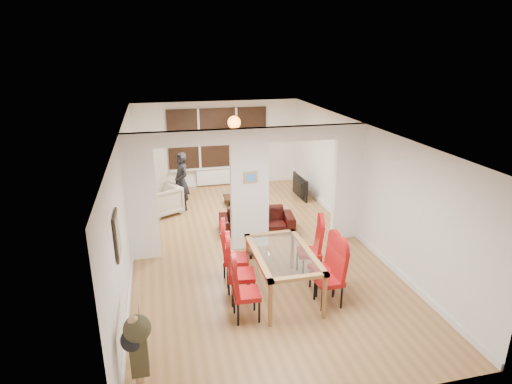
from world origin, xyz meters
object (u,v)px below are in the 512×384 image
object	(u,v)px
dining_chair_lc	(236,254)
dining_chair_rb	(323,265)
dining_table	(283,273)
coffee_table	(243,200)
dining_chair_ra	(329,276)
armchair	(163,200)
television	(296,187)
bowl	(237,195)
dining_chair_rc	(309,249)
bottle	(243,191)
person	(182,182)
dining_chair_la	(246,289)
dining_chair_lb	(241,270)
sofa	(256,220)

from	to	relation	value
dining_chair_lc	dining_chair_rb	distance (m)	1.58
dining_table	coffee_table	bearing A→B (deg)	86.84
dining_chair_ra	coffee_table	size ratio (longest dim) A/B	1.00
armchair	television	xyz separation A→B (m)	(3.78, 0.41, -0.07)
coffee_table	bowl	size ratio (longest dim) A/B	4.53
dining_chair_rc	bowl	size ratio (longest dim) A/B	4.61
dining_table	bowl	world-z (taller)	dining_table
bottle	bowl	xyz separation A→B (m)	(-0.15, 0.02, -0.12)
person	bowl	size ratio (longest dim) A/B	6.65
dining_chair_lc	coffee_table	xyz separation A→B (m)	(0.97, 4.01, -0.44)
dining_chair_la	dining_chair_rc	size ratio (longest dim) A/B	0.98
dining_chair_lb	television	bearing A→B (deg)	69.07
dining_chair_lc	bottle	size ratio (longest dim) A/B	3.68
armchair	television	bearing A→B (deg)	69.96
dining_table	dining_chair_rc	xyz separation A→B (m)	(0.69, 0.56, 0.12)
dining_chair_rc	coffee_table	bearing A→B (deg)	107.34
dining_chair_rc	bottle	xyz separation A→B (m)	(-0.47, 4.01, -0.14)
television	bowl	bearing A→B (deg)	94.52
dining_chair_rc	sofa	distance (m)	2.31
dining_chair_lb	person	bearing A→B (deg)	105.73
dining_chair_rc	bottle	bearing A→B (deg)	107.79
dining_table	sofa	distance (m)	2.81
television	bowl	xyz separation A→B (m)	(-1.78, -0.19, -0.04)
dining_chair_lc	bottle	distance (m)	4.09
dining_chair_lb	bowl	world-z (taller)	dining_chair_lb
person	bottle	distance (m)	1.67
bottle	dining_chair_ra	bearing A→B (deg)	-85.08
dining_chair_lc	dining_chair_rc	size ratio (longest dim) A/B	1.05
television	bottle	size ratio (longest dim) A/B	3.54
person	bowl	distance (m)	1.56
dining_table	dining_chair_rb	bearing A→B (deg)	-4.81
dining_table	coffee_table	world-z (taller)	dining_table
dining_chair_lc	armchair	xyz separation A→B (m)	(-1.21, 3.78, -0.19)
dining_chair_la	dining_chair_ra	distance (m)	1.42
dining_chair_lc	armchair	world-z (taller)	dining_chair_lc
armchair	dining_chair_rc	bearing A→B (deg)	8.20
dining_chair_lb	bottle	distance (m)	4.67
dining_chair_la	armchair	distance (m)	5.05
bottle	dining_chair_lb	bearing A→B (deg)	-101.89
sofa	dining_table	bearing A→B (deg)	-87.39
dining_chair_lb	coffee_table	distance (m)	4.73
dining_table	person	size ratio (longest dim) A/B	1.14
person	sofa	bearing A→B (deg)	20.63
dining_chair_lb	coffee_table	xyz separation A→B (m)	(0.99, 4.61, -0.44)
television	bowl	distance (m)	1.79
television	armchair	bearing A→B (deg)	94.53
dining_chair_lc	television	bearing A→B (deg)	69.02
dining_chair_la	dining_chair_ra	size ratio (longest dim) A/B	0.99
dining_chair_lb	person	distance (m)	4.64
dining_chair_rb	television	distance (m)	4.98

